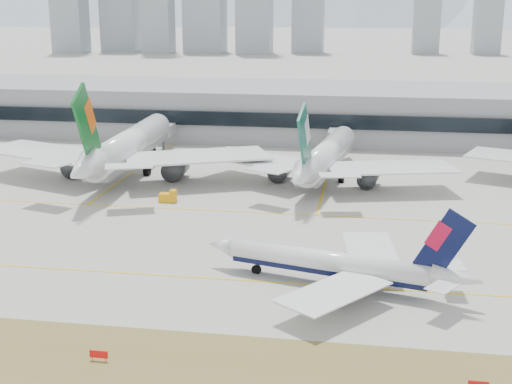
% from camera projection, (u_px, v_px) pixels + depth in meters
% --- Properties ---
extents(ground, '(3000.00, 3000.00, 0.00)m').
position_uv_depth(ground, '(199.00, 265.00, 112.59)').
color(ground, '#9A9790').
rests_on(ground, ground).
extents(taxiing_airliner, '(40.93, 34.94, 13.97)m').
position_uv_depth(taxiing_airliner, '(338.00, 265.00, 103.48)').
color(taxiing_airliner, white).
rests_on(taxiing_airliner, ground).
extents(widebody_eva, '(71.19, 69.53, 25.38)m').
position_uv_depth(widebody_eva, '(127.00, 148.00, 168.05)').
color(widebody_eva, white).
rests_on(widebody_eva, ground).
extents(widebody_cathay, '(60.17, 59.36, 21.64)m').
position_uv_depth(widebody_cathay, '(325.00, 158.00, 162.59)').
color(widebody_cathay, white).
rests_on(widebody_cathay, ground).
extents(terminal, '(280.00, 43.10, 15.00)m').
position_uv_depth(terminal, '(286.00, 110.00, 220.05)').
color(terminal, gray).
rests_on(terminal, ground).
extents(hold_sign_left, '(2.20, 0.15, 1.35)m').
position_uv_depth(hold_sign_left, '(99.00, 354.00, 82.52)').
color(hold_sign_left, red).
rests_on(hold_sign_left, ground).
extents(gse_b, '(3.55, 2.00, 2.60)m').
position_uv_depth(gse_b, '(169.00, 197.00, 147.65)').
color(gse_b, '#EB9F0C').
rests_on(gse_b, ground).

